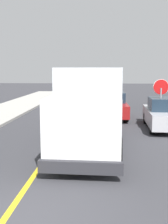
# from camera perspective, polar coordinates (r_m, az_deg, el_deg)

# --- Properties ---
(centre_line_yellow) EXTENTS (0.16, 56.00, 0.01)m
(centre_line_yellow) POSITION_cam_1_polar(r_m,az_deg,el_deg) (15.40, -3.55, -3.24)
(centre_line_yellow) COLOR gold
(centre_line_yellow) RESTS_ON ground
(box_truck) EXTENTS (2.56, 7.23, 3.20)m
(box_truck) POSITION_cam_1_polar(r_m,az_deg,el_deg) (11.57, 1.38, 1.71)
(box_truck) COLOR silver
(box_truck) RESTS_ON ground
(parked_car_near) EXTENTS (1.98, 4.47, 1.67)m
(parked_car_near) POSITION_cam_1_polar(r_m,az_deg,el_deg) (18.60, 5.63, 1.23)
(parked_car_near) COLOR maroon
(parked_car_near) RESTS_ON ground
(parked_car_mid) EXTENTS (1.99, 4.47, 1.67)m
(parked_car_mid) POSITION_cam_1_polar(r_m,az_deg,el_deg) (24.96, 3.30, 3.10)
(parked_car_mid) COLOR #4C564C
(parked_car_mid) RESTS_ON ground
(parked_van_across) EXTENTS (1.91, 4.44, 1.67)m
(parked_van_across) POSITION_cam_1_polar(r_m,az_deg,el_deg) (15.67, 15.74, -0.42)
(parked_van_across) COLOR #B7B7BC
(parked_van_across) RESTS_ON ground
(stop_sign) EXTENTS (0.80, 0.10, 2.65)m
(stop_sign) POSITION_cam_1_polar(r_m,az_deg,el_deg) (15.08, 15.11, 3.34)
(stop_sign) COLOR gray
(stop_sign) RESTS_ON ground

